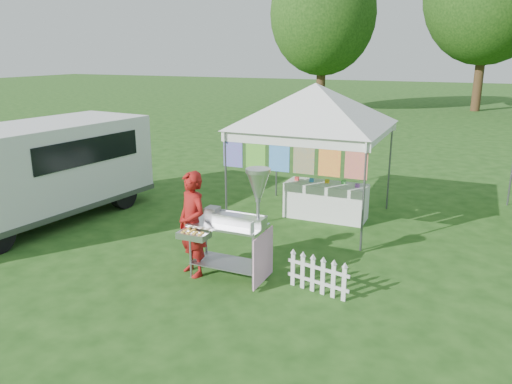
% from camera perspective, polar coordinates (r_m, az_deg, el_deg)
% --- Properties ---
extents(ground, '(120.00, 120.00, 0.00)m').
position_cam_1_polar(ground, '(8.29, -1.13, -10.21)').
color(ground, '#1C4413').
rests_on(ground, ground).
extents(canopy_main, '(4.24, 4.24, 3.45)m').
position_cam_1_polar(canopy_main, '(10.74, 6.84, 12.21)').
color(canopy_main, '#59595E').
rests_on(canopy_main, ground).
extents(tree_left, '(6.40, 6.40, 9.53)m').
position_cam_1_polar(tree_left, '(32.16, 7.68, 19.55)').
color(tree_left, '#382414').
rests_on(tree_left, ground).
extents(donut_cart, '(1.37, 0.93, 1.90)m').
position_cam_1_polar(donut_cart, '(7.95, -2.00, -2.68)').
color(donut_cart, gray).
rests_on(donut_cart, ground).
extents(vendor, '(0.77, 0.68, 1.78)m').
position_cam_1_polar(vendor, '(8.31, -7.29, -3.66)').
color(vendor, maroon).
rests_on(vendor, ground).
extents(cargo_van, '(2.63, 5.34, 2.13)m').
position_cam_1_polar(cargo_van, '(11.88, -23.33, 2.40)').
color(cargo_van, silver).
rests_on(cargo_van, ground).
extents(picket_fence, '(1.06, 0.26, 0.56)m').
position_cam_1_polar(picket_fence, '(7.87, 7.06, -9.49)').
color(picket_fence, silver).
rests_on(picket_fence, ground).
extents(display_table, '(1.80, 0.70, 0.80)m').
position_cam_1_polar(display_table, '(11.30, 7.98, -1.00)').
color(display_table, white).
rests_on(display_table, ground).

